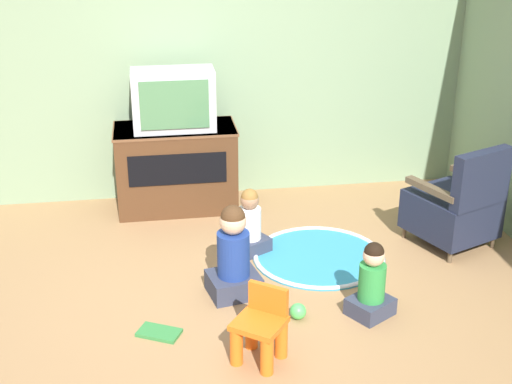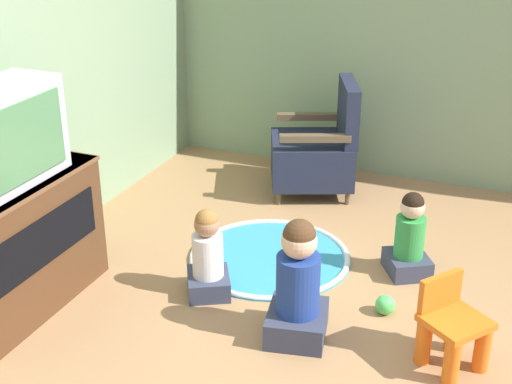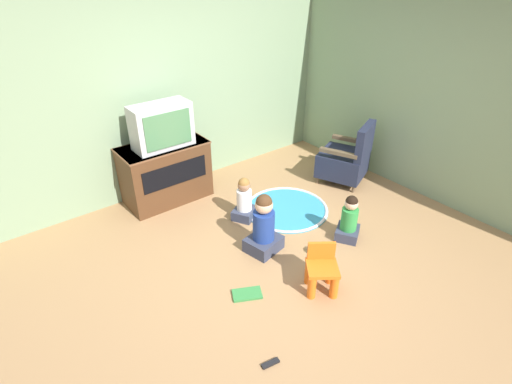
{
  "view_description": "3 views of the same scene",
  "coord_description": "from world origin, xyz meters",
  "views": [
    {
      "loc": [
        -0.53,
        -4.19,
        2.69
      ],
      "look_at": [
        0.17,
        0.32,
        0.76
      ],
      "focal_mm": 50.0,
      "sensor_mm": 36.0,
      "label": 1
    },
    {
      "loc": [
        -3.05,
        -0.76,
        2.29
      ],
      "look_at": [
        -0.18,
        0.42,
        0.9
      ],
      "focal_mm": 50.0,
      "sensor_mm": 36.0,
      "label": 2
    },
    {
      "loc": [
        -2.18,
        -2.41,
        2.78
      ],
      "look_at": [
        0.06,
        0.47,
        0.61
      ],
      "focal_mm": 28.0,
      "sensor_mm": 36.0,
      "label": 3
    }
  ],
  "objects": [
    {
      "name": "play_mat",
      "position": [
        0.74,
        0.7,
        0.01
      ],
      "size": [
        1.05,
        1.05,
        0.04
      ],
      "color": "teal",
      "rests_on": "ground_plane"
    },
    {
      "name": "child_watching_right",
      "position": [
        0.89,
        -0.16,
        0.24
      ],
      "size": [
        0.37,
        0.35,
        0.55
      ],
      "rotation": [
        0.0,
        0.0,
        0.55
      ],
      "color": "#33384C",
      "rests_on": "ground_plane"
    },
    {
      "name": "child_watching_center",
      "position": [
        0.21,
        0.89,
        0.24
      ],
      "size": [
        0.36,
        0.35,
        0.55
      ],
      "rotation": [
        0.0,
        0.0,
        0.52
      ],
      "color": "#33384C",
      "rests_on": "ground_plane"
    },
    {
      "name": "television",
      "position": [
        -0.32,
        1.81,
        1.04
      ],
      "size": [
        0.71,
        0.34,
        0.53
      ],
      "color": "#B7B7BC",
      "rests_on": "tv_cabinet"
    },
    {
      "name": "black_armchair",
      "position": [
        1.87,
        0.76,
        0.34
      ],
      "size": [
        0.77,
        0.79,
        0.88
      ],
      "rotation": [
        0.0,
        0.0,
        3.54
      ],
      "color": "brown",
      "rests_on": "ground_plane"
    },
    {
      "name": "tv_cabinet",
      "position": [
        -0.32,
        1.87,
        0.4
      ],
      "size": [
        1.08,
        0.56,
        0.77
      ],
      "color": "#4C2D19",
      "rests_on": "ground_plane"
    },
    {
      "name": "ground_plane",
      "position": [
        0.0,
        0.0,
        0.0
      ],
      "size": [
        30.0,
        30.0,
        0.0
      ],
      "primitive_type": "plane",
      "color": "#9E754C"
    },
    {
      "name": "wall_right",
      "position": [
        2.48,
        -0.36,
        1.29
      ],
      "size": [
        0.12,
        5.28,
        2.58
      ],
      "color": "gray",
      "rests_on": "ground_plane"
    },
    {
      "name": "child_watching_left",
      "position": [
        0.0,
        0.26,
        0.3
      ],
      "size": [
        0.41,
        0.37,
        0.7
      ],
      "rotation": [
        0.0,
        0.0,
        0.2
      ],
      "color": "#33384C",
      "rests_on": "ground_plane"
    },
    {
      "name": "toy_ball",
      "position": [
        0.39,
        -0.14,
        0.06
      ],
      "size": [
        0.11,
        0.11,
        0.11
      ],
      "color": "#4CCC59",
      "rests_on": "ground_plane"
    },
    {
      "name": "yellow_kid_chair",
      "position": [
        0.07,
        -0.54,
        0.2
      ],
      "size": [
        0.4,
        0.4,
        0.47
      ],
      "rotation": [
        0.0,
        0.0,
        -0.64
      ],
      "color": "orange",
      "rests_on": "ground_plane"
    }
  ]
}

